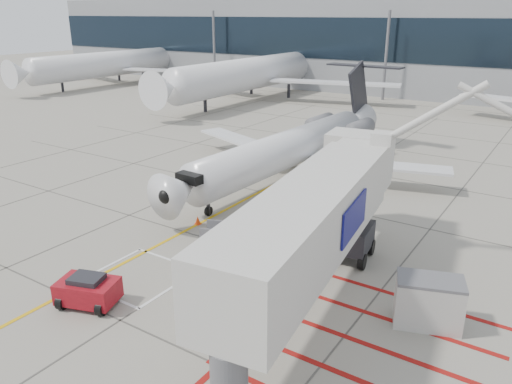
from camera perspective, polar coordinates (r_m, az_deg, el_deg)
The scene contains 10 objects.
ground_plane at distance 23.85m, azimuth -8.06°, elevation -9.79°, with size 260.00×260.00×0.00m, color gray.
regional_jet at distance 34.59m, azimuth 1.75°, elevation 6.55°, with size 22.75×28.68×7.52m, color silver, non-canonical shape.
jet_bridge at distance 19.15m, azimuth 6.10°, elevation -4.76°, with size 8.95×18.88×7.55m, color silver, non-canonical shape.
pushback_tug at distance 22.54m, azimuth -18.66°, elevation -10.53°, with size 2.45×1.53×1.43m, color maroon, non-canonical shape.
baggage_cart at distance 26.38m, azimuth -3.90°, elevation -5.01°, with size 2.05×1.29×1.29m, color #5A595E, non-canonical shape.
ground_power_unit at distance 21.16m, azimuth 19.10°, elevation -11.79°, with size 2.54×1.48×2.01m, color beige, non-canonical shape.
cone_nose at distance 29.43m, azimuth -6.68°, elevation -3.22°, with size 0.36×0.36×0.50m, color red.
cone_side at distance 27.28m, azimuth 5.92°, elevation -5.06°, with size 0.39×0.39×0.55m, color #ED460C.
bg_aircraft_a at distance 91.95m, azimuth -15.33°, elevation 15.71°, with size 36.81×40.90×12.27m, color silver, non-canonical shape.
bg_aircraft_b at distance 73.03m, azimuth 0.67°, elevation 15.77°, with size 39.06×43.40×13.02m, color silver, non-canonical shape.
Camera 1 is at (14.01, -15.33, 11.72)m, focal length 35.00 mm.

